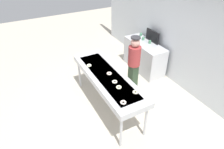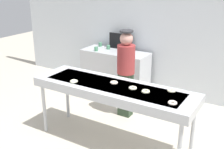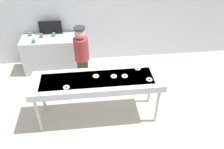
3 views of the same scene
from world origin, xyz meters
TOP-DOWN VIEW (x-y plane):
  - ground_plane at (0.00, 0.00)m, footprint 16.00×16.00m
  - back_wall at (0.00, 2.30)m, footprint 8.00×0.12m
  - fryer_conveyor at (0.00, 0.00)m, footprint 2.50×0.75m
  - sugar_donut_0 at (0.53, -0.00)m, footprint 0.15×0.15m
  - sugar_donut_1 at (0.82, 0.22)m, footprint 0.13×0.13m
  - sugar_donut_2 at (-0.02, 0.06)m, footprint 0.14×0.14m
  - sugar_donut_3 at (-0.56, -0.21)m, footprint 0.16×0.16m
  - sugar_donut_4 at (0.97, -0.16)m, footprint 0.16×0.16m
  - sugar_donut_5 at (0.32, 0.02)m, footprint 0.16×0.16m
  - worker_baker at (-0.28, 0.92)m, footprint 0.32×0.32m
  - prep_counter at (-1.06, 1.85)m, footprint 1.50×0.59m
  - paper_cup_0 at (-1.29, 1.93)m, footprint 0.08×0.08m
  - paper_cup_1 at (-1.44, 1.66)m, footprint 0.08×0.08m
  - paper_cup_2 at (-1.59, 2.05)m, footprint 0.08×0.08m
  - paper_cup_3 at (-0.99, 1.95)m, footprint 0.08×0.08m
  - menu_display at (-1.06, 2.09)m, footprint 0.57×0.04m

SIDE VIEW (x-z plane):
  - ground_plane at x=0.00m, z-range 0.00..0.00m
  - prep_counter at x=-1.06m, z-range 0.00..0.92m
  - fryer_conveyor at x=0.00m, z-range 0.41..1.39m
  - worker_baker at x=-0.28m, z-range 0.10..1.72m
  - paper_cup_0 at x=-1.29m, z-range 0.92..1.01m
  - paper_cup_1 at x=-1.44m, z-range 0.92..1.01m
  - paper_cup_2 at x=-1.59m, z-range 0.92..1.01m
  - paper_cup_3 at x=-0.99m, z-range 0.92..1.01m
  - sugar_donut_0 at x=0.53m, z-range 0.98..1.01m
  - sugar_donut_1 at x=0.82m, z-range 0.98..1.01m
  - sugar_donut_2 at x=-0.02m, z-range 0.98..1.01m
  - sugar_donut_3 at x=-0.56m, z-range 0.98..1.01m
  - sugar_donut_4 at x=0.97m, z-range 0.98..1.01m
  - sugar_donut_5 at x=0.32m, z-range 0.98..1.01m
  - menu_display at x=-1.06m, z-range 0.92..1.27m
  - back_wall at x=0.00m, z-range 0.00..3.23m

